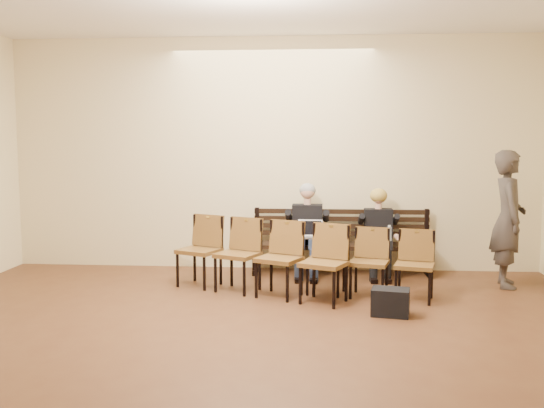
% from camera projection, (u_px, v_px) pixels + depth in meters
% --- Properties ---
extents(room_walls, '(8.02, 10.01, 3.51)m').
position_uv_depth(room_walls, '(233.00, 68.00, 4.90)').
color(room_walls, beige).
rests_on(room_walls, ground).
extents(bench, '(2.60, 0.90, 0.45)m').
position_uv_depth(bench, '(341.00, 259.00, 8.89)').
color(bench, black).
rests_on(bench, ground).
extents(seated_man, '(0.55, 0.76, 1.31)m').
position_uv_depth(seated_man, '(307.00, 231.00, 8.76)').
color(seated_man, black).
rests_on(seated_man, ground).
extents(seated_woman, '(0.49, 0.68, 1.15)m').
position_uv_depth(seated_woman, '(379.00, 237.00, 8.69)').
color(seated_woman, black).
rests_on(seated_woman, ground).
extents(laptop, '(0.36, 0.29, 0.25)m').
position_uv_depth(laptop, '(310.00, 239.00, 8.53)').
color(laptop, '#B5B5B9').
rests_on(laptop, bench).
extents(water_bottle, '(0.07, 0.07, 0.22)m').
position_uv_depth(water_bottle, '(389.00, 242.00, 8.39)').
color(water_bottle, silver).
rests_on(water_bottle, bench).
extents(bag, '(0.46, 0.36, 0.30)m').
position_uv_depth(bag, '(390.00, 302.00, 6.78)').
color(bag, black).
rests_on(bag, ground).
extents(passerby, '(0.60, 0.83, 2.11)m').
position_uv_depth(passerby, '(509.00, 209.00, 8.04)').
color(passerby, '#3D3632').
rests_on(passerby, ground).
extents(chair_row_front, '(1.63, 0.84, 0.87)m').
position_uv_depth(chair_row_front, '(369.00, 263.00, 7.56)').
color(chair_row_front, brown).
rests_on(chair_row_front, ground).
extents(chair_row_back, '(2.33, 1.42, 0.96)m').
position_uv_depth(chair_row_back, '(258.00, 257.00, 7.71)').
color(chair_row_back, brown).
rests_on(chair_row_back, ground).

